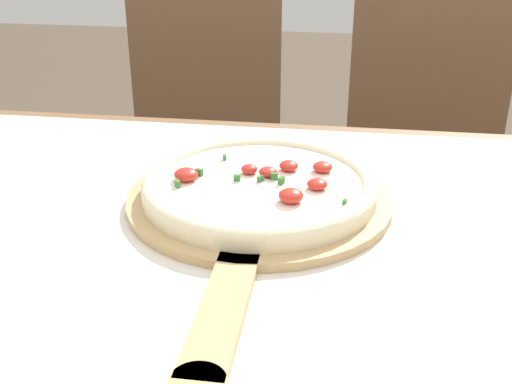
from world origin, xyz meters
The scene contains 6 objects.
dining_table centered at (0.00, 0.00, 0.63)m, with size 1.31×0.93×0.73m.
towel_cloth centered at (0.00, 0.00, 0.73)m, with size 1.23×0.85×0.00m.
pizza_peel centered at (-0.03, 0.10, 0.74)m, with size 0.35×0.56×0.01m.
pizza centered at (-0.03, 0.13, 0.76)m, with size 0.31×0.31×0.04m.
chair_left centered at (-0.27, 0.85, 0.52)m, with size 0.43×0.43×0.89m.
chair_right centered at (0.26, 0.85, 0.52)m, with size 0.44×0.44×0.89m.
Camera 1 is at (0.08, -0.63, 1.11)m, focal length 45.00 mm.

